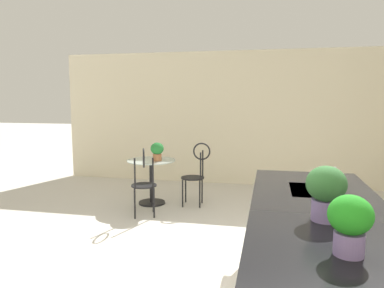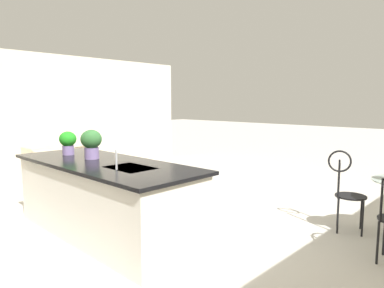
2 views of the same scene
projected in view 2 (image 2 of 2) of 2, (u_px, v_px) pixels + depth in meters
name	position (u px, v px, depth m)	size (l,w,h in m)	color
ground_plane	(171.00, 222.00, 4.77)	(40.00, 40.00, 0.00)	beige
wall_right	(38.00, 116.00, 7.53)	(0.12, 7.80, 2.70)	beige
kitchen_island	(105.00, 198.00, 4.31)	(2.80, 1.06, 0.92)	white
chair_by_island	(346.00, 187.00, 4.41)	(0.52, 0.49, 1.04)	black
sink_faucet	(116.00, 160.00, 3.74)	(0.02, 0.02, 0.22)	#B2B5BA
writing_desk	(56.00, 157.00, 7.28)	(0.60, 1.20, 0.74)	beige
potted_plant_counter_near	(91.00, 142.00, 4.45)	(0.27, 0.27, 0.38)	#7A669E
potted_plant_counter_far	(68.00, 141.00, 4.80)	(0.23, 0.23, 0.32)	#7A669E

